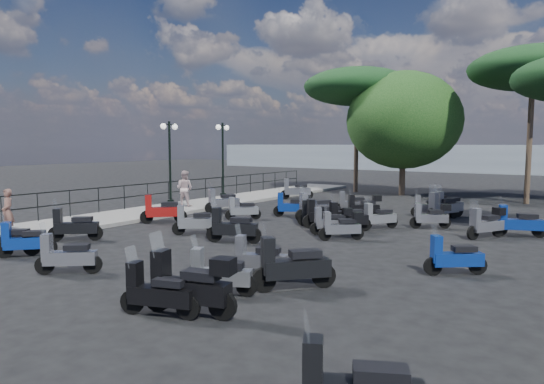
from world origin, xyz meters
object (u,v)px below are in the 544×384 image
Objects in this scene: scooter_19 at (190,286)px; scooter_11 at (352,204)px; scooter_21 at (379,218)px; scooter_7 at (67,256)px; scooter_25 at (292,266)px; pine_0 at (533,69)px; scooter_6 at (25,241)px; broadleaf_tree at (404,120)px; scooter_17 at (364,207)px; scooter_28 at (518,223)px; scooter_5 at (296,190)px; scooter_30 at (447,206)px; pedestrian_far at (185,188)px; scooter_10 at (317,215)px; scooter_14 at (232,227)px; scooter_31 at (347,219)px; scooter_20 at (342,226)px; scooter_3 at (242,210)px; scooter_8 at (195,222)px; scooter_29 at (442,207)px; scooter_22 at (431,216)px; scooter_4 at (222,202)px; scooter_12 at (157,293)px; scooter_1 at (74,227)px; scooter_18 at (219,275)px; scooter_16 at (316,209)px; scooter_2 at (162,211)px; scooter_9 at (292,206)px; scooter_32 at (332,221)px; scooter_27 at (486,223)px; scooter_15 at (324,215)px; scooter_26 at (454,258)px; scooter_23 at (429,206)px; scooter_0 at (8,240)px; lamp_post_2 at (223,155)px; lamp_post_1 at (170,157)px.

scooter_11 is at bearing -1.42° from scooter_19.
scooter_7 is at bearing 103.38° from scooter_21.
scooter_25 is 0.18× the size of pine_0.
broadleaf_tree is at bearing -56.45° from scooter_6.
scooter_17 is 6.08m from scooter_28.
scooter_5 is 9.20m from scooter_30.
scooter_21 is at bearing -172.52° from scooter_11.
scooter_10 is (7.60, -0.69, -0.56)m from pedestrian_far.
scooter_14 reaches higher than scooter_7.
scooter_11 is 4.66m from scooter_31.
scooter_17 is 10.69m from scooter_25.
pedestrian_far is at bearing 30.27° from scooter_14.
scooter_3 is at bearing 31.75° from scooter_20.
pine_0 reaches higher than scooter_19.
scooter_8 is 7.55m from scooter_17.
scooter_11 is 0.82× the size of scooter_29.
scooter_17 reaches higher than scooter_22.
scooter_4 is 13.40m from scooter_12.
scooter_1 is 22.94m from pine_0.
scooter_25 reaches higher than scooter_18.
scooter_16 is (-0.31, -2.81, 0.07)m from scooter_11.
scooter_2 is 10.04m from scooter_5.
scooter_31 is (3.51, -1.93, 0.02)m from scooter_9.
scooter_20 is (3.63, 7.45, 0.02)m from scooter_7.
broadleaf_tree reaches higher than scooter_17.
scooter_9 is 10.98m from scooter_18.
scooter_32 is at bearing -121.55° from scooter_2.
scooter_8 is (2.47, 2.97, -0.02)m from scooter_1.
scooter_7 is 22.50m from broadleaf_tree.
scooter_25 is at bearing 156.41° from scooter_17.
scooter_31 is at bearing -82.18° from scooter_6.
scooter_5 reaches higher than scooter_14.
scooter_21 is 0.97× the size of scooter_31.
scooter_27 is (5.16, -1.83, 0.01)m from scooter_17.
scooter_11 is at bearing 54.06° from scooter_28.
scooter_15 is 1.03× the size of scooter_21.
scooter_16 reaches higher than scooter_15.
scooter_28 is (0.58, 6.16, 0.05)m from scooter_26.
scooter_0 is at bearing 121.83° from scooter_23.
pedestrian_far reaches higher than scooter_5.
scooter_3 is (4.27, -1.02, -0.59)m from pedestrian_far.
pedestrian_far is 11.39m from scooter_22.
lamp_post_2 is 3.09× the size of scooter_21.
scooter_25 is (3.82, -11.25, 0.08)m from scooter_11.
scooter_1 is 1.11× the size of scooter_32.
scooter_28 reaches higher than scooter_0.
scooter_14 is (7.90, -4.97, -1.97)m from lamp_post_1.
lamp_post_1 is at bearing -17.18° from scooter_1.
scooter_15 is 0.18× the size of broadleaf_tree.
scooter_7 is (3.44, -2.48, -0.04)m from scooter_1.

